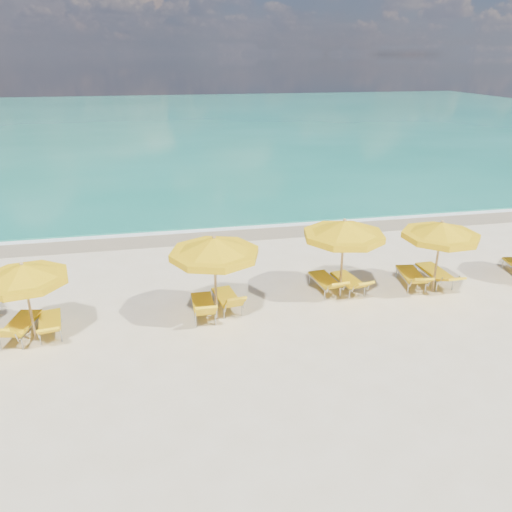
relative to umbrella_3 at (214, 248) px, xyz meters
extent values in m
plane|color=beige|center=(1.54, 0.20, -2.24)|extent=(120.00, 120.00, 0.00)
cube|color=#14735E|center=(1.54, 48.20, -2.24)|extent=(120.00, 80.00, 0.30)
cube|color=tan|center=(1.54, 7.60, -2.24)|extent=(120.00, 2.60, 0.01)
cube|color=white|center=(1.54, 8.40, -2.24)|extent=(120.00, 1.20, 0.03)
cube|color=white|center=(-4.46, 17.20, -2.24)|extent=(14.00, 0.36, 0.05)
cube|color=white|center=(9.54, 24.20, -2.24)|extent=(18.00, 0.30, 0.05)
cylinder|color=tan|center=(-5.03, -0.22, -1.12)|extent=(0.07, 0.07, 2.23)
cone|color=yellow|center=(-5.03, -0.22, -0.19)|extent=(2.71, 2.71, 0.45)
cylinder|color=yellow|center=(-5.03, -0.22, -0.40)|extent=(2.74, 2.74, 0.18)
sphere|color=tan|center=(-5.03, -0.22, 0.04)|extent=(0.10, 0.10, 0.10)
cylinder|color=tan|center=(0.00, 0.00, -0.98)|extent=(0.08, 0.08, 2.51)
cone|color=yellow|center=(0.00, 0.00, 0.07)|extent=(2.78, 2.78, 0.50)
cylinder|color=yellow|center=(0.00, 0.00, -0.17)|extent=(2.80, 2.80, 0.20)
sphere|color=tan|center=(0.00, 0.00, 0.33)|extent=(0.11, 0.11, 0.11)
cylinder|color=tan|center=(4.13, 0.73, -0.98)|extent=(0.08, 0.08, 2.50)
cone|color=yellow|center=(4.13, 0.73, 0.07)|extent=(3.00, 3.00, 0.50)
cylinder|color=yellow|center=(4.13, 0.73, -0.18)|extent=(3.03, 3.03, 0.20)
sphere|color=tan|center=(4.13, 0.73, 0.32)|extent=(0.11, 0.11, 0.11)
cylinder|color=tan|center=(7.24, 0.37, -1.05)|extent=(0.07, 0.07, 2.37)
cone|color=yellow|center=(7.24, 0.37, -0.05)|extent=(3.07, 3.07, 0.47)
cylinder|color=yellow|center=(7.24, 0.37, -0.28)|extent=(3.10, 3.10, 0.19)
sphere|color=tan|center=(7.24, 0.37, 0.19)|extent=(0.11, 0.11, 0.11)
cube|color=yellow|center=(-5.41, 0.10, -1.83)|extent=(0.90, 1.50, 0.09)
cube|color=yellow|center=(-5.60, -0.82, -1.60)|extent=(0.72, 0.65, 0.52)
cube|color=yellow|center=(-4.67, 0.14, -1.87)|extent=(0.76, 1.35, 0.08)
cube|color=yellow|center=(-4.53, -0.73, -1.70)|extent=(0.65, 0.63, 0.39)
cube|color=yellow|center=(-0.36, 0.29, -1.84)|extent=(0.61, 1.37, 0.08)
cube|color=yellow|center=(-0.36, -0.63, -1.61)|extent=(0.61, 0.52, 0.51)
cube|color=yellow|center=(0.39, 0.61, -1.85)|extent=(0.78, 1.40, 0.08)
cube|color=yellow|center=(0.52, -0.26, -1.63)|extent=(0.66, 0.57, 0.50)
cube|color=yellow|center=(3.75, 1.21, -1.85)|extent=(0.73, 1.39, 0.08)
cube|color=yellow|center=(3.84, 0.29, -1.66)|extent=(0.65, 0.62, 0.43)
cube|color=yellow|center=(4.50, 1.08, -1.86)|extent=(0.78, 1.38, 0.08)
cube|color=yellow|center=(4.64, 0.19, -1.68)|extent=(0.66, 0.63, 0.42)
cube|color=yellow|center=(6.74, 1.01, -1.84)|extent=(0.84, 1.47, 0.09)
cube|color=yellow|center=(6.59, 0.07, -1.65)|extent=(0.71, 0.68, 0.43)
cube|color=yellow|center=(7.63, 1.05, -1.82)|extent=(0.66, 1.43, 0.09)
cube|color=yellow|center=(7.65, 0.04, -1.68)|extent=(0.65, 0.66, 0.36)
camera|label=1|loc=(-1.46, -13.02, 5.04)|focal=35.00mm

